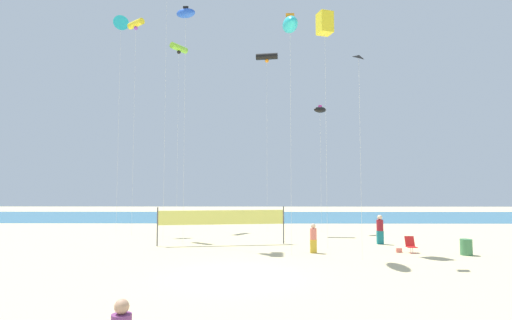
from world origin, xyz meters
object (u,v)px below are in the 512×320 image
object	(u,v)px
volleyball_net	(222,219)
kite_lime_tube	(179,49)
kite_black_inflatable	(320,110)
folding_beach_chair	(411,244)
kite_black_tube	(267,57)
beachgoer_maroon_shirt	(380,228)
kite_yellow_tube	(136,25)
kite_yellow_box	(325,23)
trash_barrel	(466,247)
kite_cyan_delta	(121,24)
kite_blue_inflatable	(186,14)
kite_black_diamond	(359,59)
kite_cyan_inflatable	(290,25)
beachgoer_coral_shirt	(313,237)
beach_handbag	(399,250)

from	to	relation	value
volleyball_net	kite_lime_tube	xyz separation A→B (m)	(-4.97, 10.06, 14.63)
kite_black_inflatable	folding_beach_chair	bearing A→B (deg)	-72.63
kite_black_tube	beachgoer_maroon_shirt	bearing A→B (deg)	-45.00
kite_yellow_tube	kite_yellow_box	bearing A→B (deg)	-23.80
kite_black_tube	trash_barrel	bearing A→B (deg)	-47.09
kite_black_inflatable	kite_black_tube	size ratio (longest dim) A/B	0.71
kite_cyan_delta	kite_blue_inflatable	bearing A→B (deg)	-47.52
kite_cyan_delta	kite_black_diamond	size ratio (longest dim) A/B	1.73
kite_cyan_inflatable	kite_yellow_tube	bearing A→B (deg)	143.01
kite_black_inflatable	kite_cyan_delta	world-z (taller)	kite_cyan_delta
kite_lime_tube	kite_cyan_delta	bearing A→B (deg)	-153.93
beachgoer_coral_shirt	kite_black_tube	xyz separation A→B (m)	(-2.37, 10.62, 13.75)
trash_barrel	kite_black_inflatable	distance (m)	16.21
kite_yellow_tube	trash_barrel	bearing A→B (deg)	-22.31
kite_black_diamond	kite_yellow_tube	bearing A→B (deg)	145.96
beachgoer_coral_shirt	kite_blue_inflatable	distance (m)	16.59
trash_barrel	kite_cyan_inflatable	bearing A→B (deg)	-179.70
kite_yellow_box	kite_black_inflatable	bearing A→B (deg)	83.51
kite_blue_inflatable	kite_cyan_inflatable	xyz separation A→B (m)	(6.60, -3.92, -2.42)
trash_barrel	beachgoer_maroon_shirt	bearing A→B (deg)	128.99
beachgoer_maroon_shirt	trash_barrel	world-z (taller)	beachgoer_maroon_shirt
kite_cyan_inflatable	beachgoer_maroon_shirt	bearing A→B (deg)	34.96
kite_yellow_tube	kite_yellow_box	xyz separation A→B (m)	(13.72, -6.05, -2.51)
kite_blue_inflatable	kite_black_diamond	bearing A→B (deg)	-28.08
folding_beach_chair	kite_black_inflatable	size ratio (longest dim) A/B	0.08
kite_cyan_delta	kite_yellow_tube	world-z (taller)	kite_cyan_delta
kite_cyan_inflatable	kite_black_tube	world-z (taller)	kite_black_tube
beachgoer_maroon_shirt	kite_yellow_tube	world-z (taller)	kite_yellow_tube
volleyball_net	kite_black_diamond	world-z (taller)	kite_black_diamond
folding_beach_chair	kite_lime_tube	bearing A→B (deg)	116.96
beachgoer_coral_shirt	kite_blue_inflatable	bearing A→B (deg)	-23.92
beachgoer_coral_shirt	beach_handbag	world-z (taller)	beachgoer_coral_shirt
beach_handbag	kite_yellow_box	xyz separation A→B (m)	(-3.71, 1.63, 13.69)
beachgoer_maroon_shirt	beachgoer_coral_shirt	xyz separation A→B (m)	(-4.74, -3.51, -0.13)
volleyball_net	kite_cyan_inflatable	bearing A→B (deg)	-42.55
kite_yellow_tube	kite_yellow_box	distance (m)	15.21
beachgoer_maroon_shirt	volleyball_net	xyz separation A→B (m)	(-10.12, -0.44, 0.64)
volleyball_net	kite_black_inflatable	size ratio (longest dim) A/B	0.76
beachgoer_maroon_shirt	folding_beach_chair	size ratio (longest dim) A/B	2.10
kite_cyan_inflatable	kite_black_diamond	size ratio (longest dim) A/B	1.26
folding_beach_chair	beachgoer_maroon_shirt	bearing A→B (deg)	78.27
beachgoer_maroon_shirt	folding_beach_chair	xyz separation A→B (m)	(0.70, -3.32, -0.53)
kite_cyan_delta	kite_yellow_box	xyz separation A→B (m)	(15.99, -9.09, -3.85)
kite_black_diamond	beachgoer_coral_shirt	bearing A→B (deg)	135.47
kite_yellow_tube	beach_handbag	bearing A→B (deg)	-23.78
kite_black_diamond	kite_yellow_tube	size ratio (longest dim) A/B	0.64
kite_black_diamond	kite_lime_tube	world-z (taller)	kite_lime_tube
volleyball_net	kite_black_inflatable	distance (m)	13.75
trash_barrel	kite_yellow_box	distance (m)	15.32
folding_beach_chair	kite_yellow_box	world-z (taller)	kite_yellow_box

